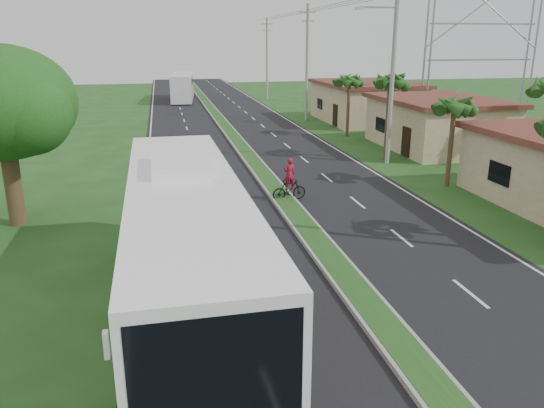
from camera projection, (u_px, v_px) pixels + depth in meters
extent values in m
plane|color=#1F471A|center=(365.00, 305.00, 15.93)|extent=(180.00, 180.00, 0.00)
cube|color=black|center=(253.00, 162.00, 34.64)|extent=(14.00, 160.00, 0.02)
cube|color=gray|center=(253.00, 161.00, 34.62)|extent=(1.20, 160.00, 0.17)
cube|color=#1F471A|center=(253.00, 159.00, 34.59)|extent=(0.95, 160.00, 0.02)
cube|color=silver|center=(148.00, 167.00, 33.35)|extent=(0.12, 160.00, 0.01)
cube|color=silver|center=(350.00, 158.00, 35.95)|extent=(0.12, 160.00, 0.01)
cube|color=tan|center=(436.00, 125.00, 38.74)|extent=(7.00, 10.00, 3.35)
cube|color=#56251E|center=(439.00, 100.00, 38.20)|extent=(7.60, 10.60, 0.32)
cube|color=tan|center=(366.00, 103.00, 51.82)|extent=(8.00, 11.00, 3.50)
cube|color=#56251E|center=(367.00, 83.00, 51.25)|extent=(8.60, 11.60, 0.32)
cylinder|color=#473321|center=(451.00, 144.00, 28.31)|extent=(0.26, 0.26, 4.60)
cylinder|color=#473321|center=(387.00, 119.00, 34.62)|extent=(0.26, 0.26, 5.40)
cylinder|color=#473321|center=(348.00, 107.00, 43.23)|extent=(0.26, 0.26, 4.80)
cylinder|color=#473321|center=(12.00, 179.00, 22.37)|extent=(0.70, 0.70, 4.00)
ellipsoid|color=#224913|center=(1.00, 103.00, 21.43)|extent=(6.00, 6.00, 4.68)
sphere|color=#224913|center=(28.00, 113.00, 20.81)|extent=(3.40, 3.40, 3.40)
cylinder|color=gray|center=(393.00, 68.00, 32.66)|extent=(0.28, 0.28, 12.00)
cube|color=gray|center=(378.00, 7.00, 31.39)|extent=(2.40, 0.10, 0.10)
cylinder|color=gray|center=(307.00, 63.00, 51.52)|extent=(0.28, 0.28, 11.00)
cube|color=gray|center=(308.00, 12.00, 50.13)|extent=(1.60, 0.12, 0.12)
cube|color=gray|center=(308.00, 21.00, 50.37)|extent=(1.20, 0.10, 0.10)
cylinder|color=gray|center=(267.00, 59.00, 70.30)|extent=(0.28, 0.28, 10.50)
cube|color=gray|center=(267.00, 24.00, 68.99)|extent=(1.60, 0.12, 0.12)
cube|color=gray|center=(267.00, 30.00, 69.23)|extent=(1.20, 0.10, 0.10)
cylinder|color=gray|center=(430.00, 60.00, 45.06)|extent=(0.18, 0.18, 12.00)
cylinder|color=gray|center=(534.00, 60.00, 47.00)|extent=(0.18, 0.18, 12.00)
cylinder|color=gray|center=(424.00, 60.00, 46.00)|extent=(0.18, 0.18, 12.00)
cylinder|color=gray|center=(526.00, 59.00, 47.94)|extent=(0.18, 0.18, 12.00)
cube|color=gray|center=(480.00, 60.00, 46.50)|extent=(10.00, 0.14, 0.14)
cube|color=gray|center=(484.00, 24.00, 45.62)|extent=(10.00, 0.14, 0.14)
cube|color=white|center=(187.00, 245.00, 14.29)|extent=(3.10, 13.77, 3.60)
cube|color=black|center=(184.00, 210.00, 14.69)|extent=(3.10, 11.03, 1.44)
cube|color=black|center=(217.00, 376.00, 7.78)|extent=(2.58, 0.18, 2.02)
cube|color=red|center=(192.00, 292.00, 13.22)|extent=(3.01, 6.00, 0.63)
cube|color=yellow|center=(188.00, 274.00, 14.90)|extent=(2.97, 3.48, 0.29)
cube|color=white|center=(180.00, 163.00, 14.99)|extent=(1.65, 2.77, 0.32)
cylinder|color=black|center=(268.00, 393.00, 11.01)|extent=(0.39, 1.20, 1.19)
cylinder|color=black|center=(143.00, 257.00, 17.93)|extent=(0.39, 1.20, 1.19)
cylinder|color=black|center=(219.00, 251.00, 18.48)|extent=(0.39, 1.20, 1.19)
cube|color=white|center=(183.00, 87.00, 69.83)|extent=(3.54, 11.96, 3.28)
cube|color=black|center=(182.00, 79.00, 70.03)|extent=(3.33, 8.90, 1.12)
cube|color=orange|center=(183.00, 92.00, 69.04)|extent=(3.07, 5.84, 0.36)
cylinder|color=black|center=(172.00, 101.00, 65.47)|extent=(0.39, 1.01, 0.98)
cylinder|color=black|center=(191.00, 101.00, 65.73)|extent=(0.39, 1.01, 0.98)
cylinder|color=black|center=(176.00, 94.00, 74.22)|extent=(0.39, 1.01, 0.98)
cylinder|color=black|center=(192.00, 94.00, 74.48)|extent=(0.39, 1.01, 0.98)
imported|color=black|center=(289.00, 190.00, 26.20)|extent=(1.83, 0.80, 1.06)
imported|color=maroon|center=(289.00, 174.00, 25.96)|extent=(0.64, 0.48, 1.60)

